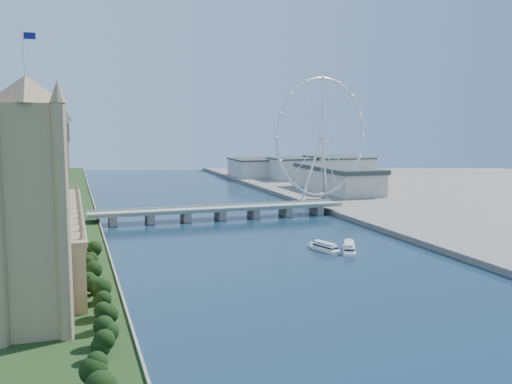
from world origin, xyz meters
name	(u,v)px	position (x,y,z in m)	size (l,w,h in m)	color
ground	(427,350)	(0.00, 0.00, 0.00)	(2000.00, 2000.00, 0.00)	#1B374B
tree_row	(96,304)	(-113.00, 66.00, 8.57)	(7.75, 199.75, 18.89)	black
victoria_tower	(31,198)	(-135.00, 55.00, 54.49)	(28.16, 28.16, 112.00)	tan
parliament_range	(60,235)	(-128.00, 170.00, 18.48)	(24.00, 200.00, 70.00)	tan
big_ben	(59,144)	(-128.00, 278.00, 66.57)	(20.02, 20.02, 110.00)	tan
westminster_bridge	(220,211)	(0.00, 300.00, 6.63)	(220.00, 22.00, 9.50)	gray
london_eye	(322,137)	(119.98, 355.08, 67.52)	(113.60, 39.12, 124.30)	silver
county_hall	(337,193)	(175.00, 430.00, 0.00)	(54.00, 144.00, 35.00)	beige
city_skyline	(199,173)	(39.22, 560.08, 16.96)	(505.00, 280.00, 32.00)	beige
tour_boat_near	(325,251)	(33.50, 159.56, 0.00)	(6.90, 27.13, 5.97)	white
tour_boat_far	(349,252)	(46.59, 151.35, 0.00)	(7.77, 30.39, 6.72)	white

